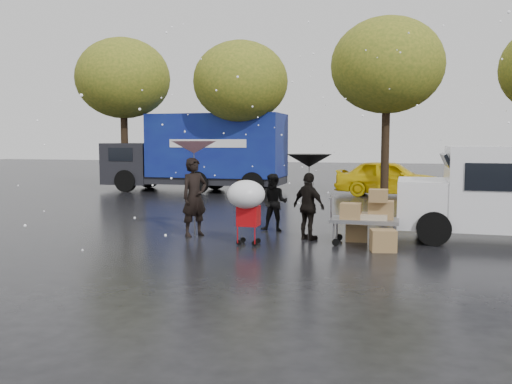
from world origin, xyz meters
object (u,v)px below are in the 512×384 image
(vendor_cart, at_px, (368,213))
(yellow_taxi, at_px, (389,178))
(shopping_cart, at_px, (246,198))
(person_pink, at_px, (194,197))
(person_black, at_px, (309,206))
(blue_truck, at_px, (200,153))

(vendor_cart, height_order, yellow_taxi, yellow_taxi)
(shopping_cart, bearing_deg, yellow_taxi, 77.26)
(person_pink, xyz_separation_m, person_black, (2.79, 0.20, -0.16))
(person_pink, height_order, shopping_cart, person_pink)
(shopping_cart, distance_m, yellow_taxi, 12.28)
(person_pink, bearing_deg, yellow_taxi, 13.67)
(person_black, bearing_deg, yellow_taxi, -64.50)
(person_black, height_order, blue_truck, blue_truck)
(shopping_cart, xyz_separation_m, blue_truck, (-5.71, 11.75, 0.69))
(shopping_cart, distance_m, blue_truck, 13.08)
(person_pink, xyz_separation_m, shopping_cart, (1.58, -0.85, 0.11))
(person_black, relative_size, shopping_cart, 1.08)
(person_pink, bearing_deg, person_black, -51.14)
(person_pink, distance_m, shopping_cart, 1.80)
(vendor_cart, bearing_deg, shopping_cart, -162.68)
(person_black, xyz_separation_m, yellow_taxi, (1.50, 10.92, -0.03))
(blue_truck, bearing_deg, yellow_taxi, 1.51)
(shopping_cart, height_order, yellow_taxi, yellow_taxi)
(vendor_cart, relative_size, shopping_cart, 1.04)
(person_pink, height_order, blue_truck, blue_truck)
(yellow_taxi, bearing_deg, person_black, 175.66)
(person_black, bearing_deg, blue_truck, -23.80)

